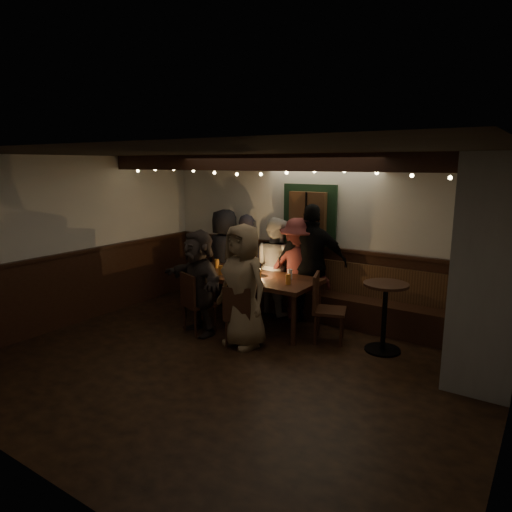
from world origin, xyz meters
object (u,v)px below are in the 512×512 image
Objects in this scene: person_c at (276,265)px; person_f at (199,282)px; person_a at (225,257)px; chair_near_left at (194,299)px; chair_end at (323,304)px; chair_near_right at (239,313)px; dining_table at (249,279)px; person_e at (312,263)px; high_top at (385,308)px; person_d at (298,269)px; person_g at (243,286)px; person_b at (247,260)px.

person_c is 1.04× the size of person_f.
person_c is (1.03, 0.06, -0.04)m from person_a.
chair_near_left is 0.94× the size of chair_end.
chair_near_right is 2.07m from person_a.
person_e is at bearing 43.88° from dining_table.
dining_table is 0.96m from chair_near_right.
person_c reaches higher than chair_near_left.
high_top is at bearing 168.34° from person_a.
person_d is at bearing -168.24° from person_c.
person_g reaches higher than person_f.
person_a is (-3.09, 0.55, 0.25)m from high_top.
high_top is 1.91m from person_g.
person_f is (-0.88, -1.40, -0.04)m from person_d.
person_d is at bearing 77.93° from person_f.
person_a is 0.43m from person_b.
person_c is 0.44m from person_d.
chair_near_right is at bearing 131.24° from person_a.
person_c is at bearing 93.14° from person_f.
person_e reaches higher than dining_table.
person_e is at bearing 72.25° from person_f.
person_b is 0.87× the size of person_e.
person_f is at bearing 83.80° from person_b.
person_f is at bearing 111.34° from person_a.
person_c is at bearing 163.61° from high_top.
chair_end is 2.37m from person_a.
person_d is 0.96× the size of person_g.
person_g is at bearing -152.15° from high_top.
person_d is (-0.78, 0.67, 0.27)m from chair_end.
dining_table is at bearing -176.98° from high_top.
person_c is 0.69m from person_e.
person_a reaches higher than person_c.
chair_near_left is 0.54× the size of person_a.
dining_table is 1.35× the size of person_c.
person_d is 0.27m from person_e.
person_f is (0.18, -1.48, -0.04)m from person_b.
person_g is at bearing 133.03° from person_a.
person_g is (0.44, -0.77, 0.14)m from dining_table.
person_b is (-1.84, 0.76, 0.27)m from chair_end.
dining_table is at bearing 144.29° from person_a.
chair_end is at bearing 123.42° from person_d.
person_f is at bearing -161.30° from high_top.
person_c reaches higher than dining_table.
person_d is (0.50, 0.67, 0.10)m from dining_table.
chair_end is 2.00m from person_b.
dining_table is at bearing 179.72° from chair_end.
person_e is 1.51m from person_g.
person_g is at bearing 0.23° from chair_near_left.
high_top is 0.61× the size of person_f.
person_e is 1.10× the size of person_g.
dining_table is 0.73m from person_c.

